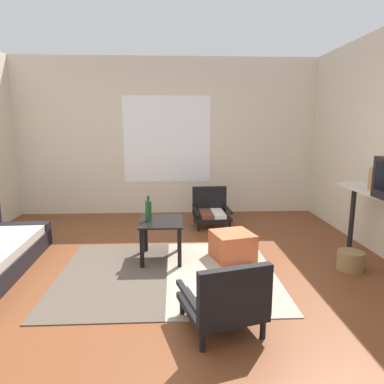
{
  "coord_description": "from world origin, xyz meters",
  "views": [
    {
      "loc": [
        0.13,
        -3.08,
        1.56
      ],
      "look_at": [
        0.34,
        1.06,
        0.75
      ],
      "focal_mm": 32.23,
      "sensor_mm": 36.0,
      "label": 1
    }
  ],
  "objects_px": {
    "wicker_basket": "(350,261)",
    "glass_bottle": "(148,210)",
    "ottoman_orange": "(232,246)",
    "clay_vase": "(380,178)",
    "coffee_table": "(161,229)",
    "armchair_by_window": "(211,209)",
    "armchair_striped_foreground": "(225,300)"
  },
  "relations": [
    {
      "from": "wicker_basket",
      "to": "glass_bottle",
      "type": "bearing_deg",
      "value": 169.12
    },
    {
      "from": "glass_bottle",
      "to": "wicker_basket",
      "type": "xyz_separation_m",
      "value": [
        2.22,
        -0.43,
        -0.49
      ]
    },
    {
      "from": "ottoman_orange",
      "to": "glass_bottle",
      "type": "distance_m",
      "value": 1.07
    },
    {
      "from": "wicker_basket",
      "to": "clay_vase",
      "type": "bearing_deg",
      "value": 16.77
    },
    {
      "from": "coffee_table",
      "to": "clay_vase",
      "type": "height_order",
      "value": "clay_vase"
    },
    {
      "from": "coffee_table",
      "to": "glass_bottle",
      "type": "xyz_separation_m",
      "value": [
        -0.15,
        0.02,
        0.23
      ]
    },
    {
      "from": "ottoman_orange",
      "to": "coffee_table",
      "type": "bearing_deg",
      "value": 177.51
    },
    {
      "from": "coffee_table",
      "to": "armchair_by_window",
      "type": "xyz_separation_m",
      "value": [
        0.73,
        1.41,
        -0.12
      ]
    },
    {
      "from": "armchair_striped_foreground",
      "to": "glass_bottle",
      "type": "bearing_deg",
      "value": 114.2
    },
    {
      "from": "armchair_by_window",
      "to": "ottoman_orange",
      "type": "height_order",
      "value": "armchair_by_window"
    },
    {
      "from": "coffee_table",
      "to": "clay_vase",
      "type": "relative_size",
      "value": 1.78
    },
    {
      "from": "coffee_table",
      "to": "ottoman_orange",
      "type": "xyz_separation_m",
      "value": [
        0.83,
        -0.04,
        -0.21
      ]
    },
    {
      "from": "clay_vase",
      "to": "wicker_basket",
      "type": "xyz_separation_m",
      "value": [
        -0.29,
        -0.09,
        -0.9
      ]
    },
    {
      "from": "armchair_striped_foreground",
      "to": "clay_vase",
      "type": "xyz_separation_m",
      "value": [
        1.83,
        1.17,
        0.74
      ]
    },
    {
      "from": "coffee_table",
      "to": "armchair_striped_foreground",
      "type": "xyz_separation_m",
      "value": [
        0.53,
        -1.49,
        -0.1
      ]
    },
    {
      "from": "armchair_striped_foreground",
      "to": "clay_vase",
      "type": "bearing_deg",
      "value": 32.64
    },
    {
      "from": "armchair_by_window",
      "to": "glass_bottle",
      "type": "xyz_separation_m",
      "value": [
        -0.87,
        -1.39,
        0.35
      ]
    },
    {
      "from": "armchair_by_window",
      "to": "wicker_basket",
      "type": "bearing_deg",
      "value": -53.47
    },
    {
      "from": "coffee_table",
      "to": "ottoman_orange",
      "type": "height_order",
      "value": "coffee_table"
    },
    {
      "from": "coffee_table",
      "to": "wicker_basket",
      "type": "height_order",
      "value": "coffee_table"
    },
    {
      "from": "clay_vase",
      "to": "wicker_basket",
      "type": "height_order",
      "value": "clay_vase"
    },
    {
      "from": "armchair_by_window",
      "to": "armchair_striped_foreground",
      "type": "bearing_deg",
      "value": -93.84
    },
    {
      "from": "coffee_table",
      "to": "armchair_by_window",
      "type": "height_order",
      "value": "armchair_by_window"
    },
    {
      "from": "armchair_striped_foreground",
      "to": "glass_bottle",
      "type": "distance_m",
      "value": 1.69
    },
    {
      "from": "glass_bottle",
      "to": "armchair_striped_foreground",
      "type": "bearing_deg",
      "value": -65.8
    },
    {
      "from": "armchair_striped_foreground",
      "to": "clay_vase",
      "type": "relative_size",
      "value": 2.13
    },
    {
      "from": "armchair_striped_foreground",
      "to": "glass_bottle",
      "type": "relative_size",
      "value": 2.37
    },
    {
      "from": "clay_vase",
      "to": "glass_bottle",
      "type": "relative_size",
      "value": 1.12
    },
    {
      "from": "coffee_table",
      "to": "armchair_striped_foreground",
      "type": "distance_m",
      "value": 1.59
    },
    {
      "from": "glass_bottle",
      "to": "wicker_basket",
      "type": "height_order",
      "value": "glass_bottle"
    },
    {
      "from": "armchair_striped_foreground",
      "to": "coffee_table",
      "type": "bearing_deg",
      "value": 109.59
    },
    {
      "from": "coffee_table",
      "to": "wicker_basket",
      "type": "bearing_deg",
      "value": -11.2
    }
  ]
}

